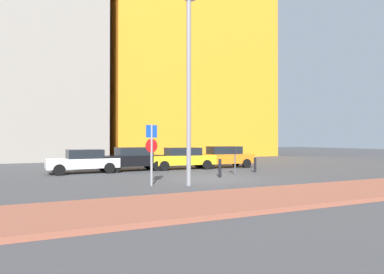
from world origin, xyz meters
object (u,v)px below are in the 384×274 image
(parked_car_white, at_px, (83,161))
(traffic_bollard_near, at_px, (220,168))
(parked_car_yellow, at_px, (182,158))
(parking_sign_post, at_px, (152,147))
(street_lamp, at_px, (189,75))
(parked_car_black, at_px, (133,158))
(parking_meter, at_px, (235,158))
(traffic_bollard_mid, at_px, (255,165))
(parked_car_orange, at_px, (224,156))

(parked_car_white, relative_size, traffic_bollard_near, 4.28)
(parked_car_yellow, bearing_deg, parking_sign_post, -121.85)
(parked_car_yellow, relative_size, street_lamp, 0.54)
(parking_sign_post, bearing_deg, parked_car_yellow, 58.15)
(parked_car_black, height_order, parking_meter, parked_car_black)
(parked_car_white, relative_size, parked_car_yellow, 0.93)
(traffic_bollard_mid, bearing_deg, traffic_bollard_near, -154.97)
(parked_car_white, xyz_separation_m, parking_sign_post, (2.13, -6.90, 0.94))
(parked_car_orange, bearing_deg, traffic_bollard_near, -121.64)
(parked_car_white, relative_size, parking_sign_post, 1.57)
(parked_car_black, bearing_deg, parked_car_white, -172.94)
(street_lamp, bearing_deg, traffic_bollard_near, 38.48)
(parked_car_yellow, bearing_deg, parking_meter, -75.10)
(traffic_bollard_mid, bearing_deg, parked_car_yellow, 129.39)
(parked_car_white, xyz_separation_m, parking_meter, (7.79, -4.61, 0.23))
(parked_car_white, height_order, parking_meter, parking_meter)
(parked_car_black, xyz_separation_m, parking_meter, (4.66, -5.00, 0.17))
(parked_car_yellow, xyz_separation_m, parking_meter, (1.27, -4.77, 0.20))
(parking_sign_post, height_order, parking_meter, parking_sign_post)
(parked_car_yellow, distance_m, street_lamp, 9.18)
(parked_car_black, height_order, traffic_bollard_mid, parked_car_black)
(parking_meter, relative_size, traffic_bollard_mid, 1.68)
(parked_car_white, height_order, traffic_bollard_near, parked_car_white)
(parking_sign_post, relative_size, street_lamp, 0.32)
(parked_car_yellow, xyz_separation_m, street_lamp, (-2.91, -7.71, 4.05))
(parking_sign_post, xyz_separation_m, traffic_bollard_mid, (7.62, 3.13, -1.23))
(parked_car_black, relative_size, traffic_bollard_near, 4.15)
(street_lamp, bearing_deg, parked_car_black, 93.50)
(parked_car_black, bearing_deg, traffic_bollard_near, -60.22)
(parked_car_white, xyz_separation_m, traffic_bollard_mid, (9.75, -3.77, -0.29))
(parked_car_white, distance_m, traffic_bollard_mid, 10.46)
(parked_car_yellow, xyz_separation_m, parked_car_orange, (3.19, -0.12, 0.03))
(parked_car_yellow, distance_m, parking_sign_post, 8.36)
(parking_meter, xyz_separation_m, traffic_bollard_near, (-1.39, -0.72, -0.48))
(parked_car_white, distance_m, parked_car_yellow, 6.52)
(traffic_bollard_near, bearing_deg, street_lamp, -141.52)
(parked_car_white, xyz_separation_m, street_lamp, (3.62, -7.54, 4.09))
(parking_sign_post, distance_m, traffic_bollard_mid, 8.33)
(parked_car_black, relative_size, parked_car_yellow, 0.90)
(parked_car_white, bearing_deg, parked_car_black, 7.06)
(parking_sign_post, relative_size, traffic_bollard_near, 2.72)
(parked_car_white, bearing_deg, street_lamp, -64.39)
(parked_car_orange, relative_size, parking_meter, 2.84)
(parked_car_white, xyz_separation_m, parked_car_black, (3.13, 0.39, 0.06))
(parked_car_white, distance_m, parked_car_orange, 9.71)
(parked_car_white, bearing_deg, traffic_bollard_near, -39.77)
(parking_meter, relative_size, street_lamp, 0.18)
(parking_sign_post, distance_m, street_lamp, 3.54)
(parked_car_orange, distance_m, traffic_bollard_near, 6.32)
(parked_car_white, relative_size, parked_car_orange, 0.98)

